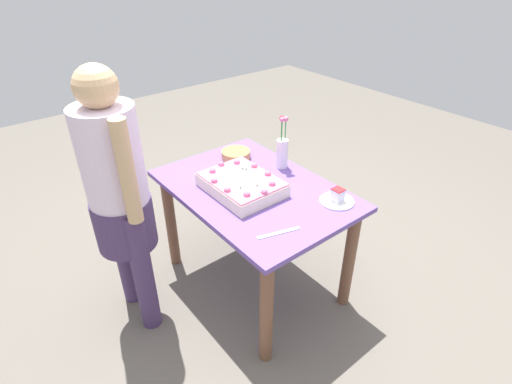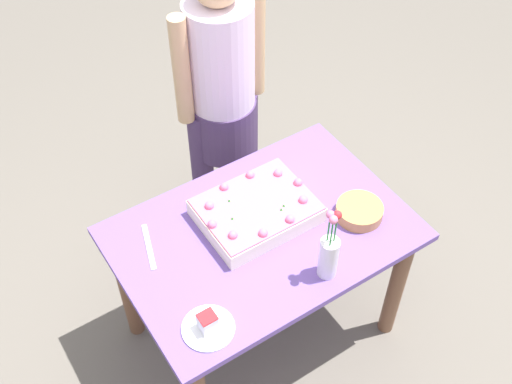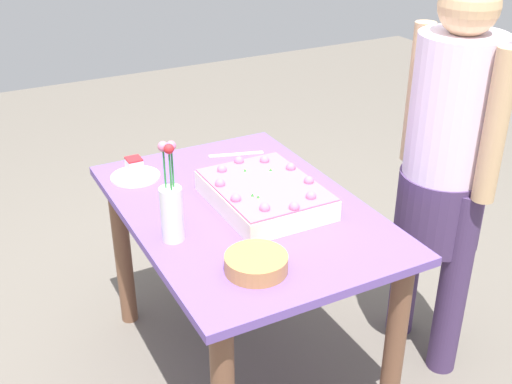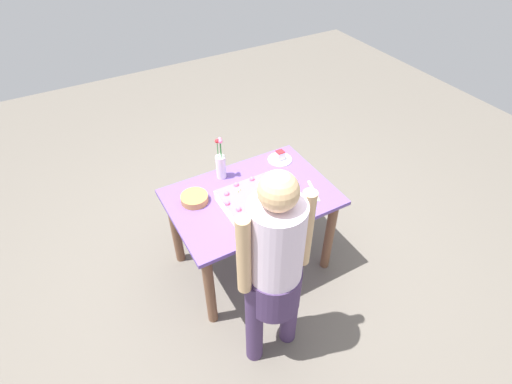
{
  "view_description": "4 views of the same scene",
  "coord_description": "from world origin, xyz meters",
  "px_view_note": "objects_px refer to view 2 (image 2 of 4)",
  "views": [
    {
      "loc": [
        -1.54,
        1.22,
        1.91
      ],
      "look_at": [
        -0.07,
        0.04,
        0.74
      ],
      "focal_mm": 28.0,
      "sensor_mm": 36.0,
      "label": 1
    },
    {
      "loc": [
        -0.89,
        -1.32,
        2.68
      ],
      "look_at": [
        0.02,
        0.08,
        0.87
      ],
      "focal_mm": 45.0,
      "sensor_mm": 36.0,
      "label": 2
    },
    {
      "loc": [
        1.76,
        -0.87,
        1.8
      ],
      "look_at": [
        0.04,
        0.03,
        0.79
      ],
      "focal_mm": 45.0,
      "sensor_mm": 36.0,
      "label": 3
    },
    {
      "loc": [
        1.0,
        1.84,
        2.58
      ],
      "look_at": [
        0.01,
        0.09,
        0.83
      ],
      "focal_mm": 28.0,
      "sensor_mm": 36.0,
      "label": 4
    }
  ],
  "objects_px": {
    "person_standing": "(222,91)",
    "flower_vase": "(329,254)",
    "fruit_bowl": "(359,211)",
    "sheet_cake": "(256,210)",
    "serving_plate_with_slice": "(208,325)",
    "cake_knife": "(149,247)"
  },
  "relations": [
    {
      "from": "cake_knife",
      "to": "person_standing",
      "type": "distance_m",
      "value": 0.84
    },
    {
      "from": "fruit_bowl",
      "to": "person_standing",
      "type": "distance_m",
      "value": 0.85
    },
    {
      "from": "fruit_bowl",
      "to": "flower_vase",
      "type": "bearing_deg",
      "value": -151.37
    },
    {
      "from": "sheet_cake",
      "to": "cake_knife",
      "type": "bearing_deg",
      "value": 166.96
    },
    {
      "from": "person_standing",
      "to": "flower_vase",
      "type": "bearing_deg",
      "value": -8.36
    },
    {
      "from": "sheet_cake",
      "to": "person_standing",
      "type": "bearing_deg",
      "value": 70.77
    },
    {
      "from": "serving_plate_with_slice",
      "to": "cake_knife",
      "type": "relative_size",
      "value": 0.83
    },
    {
      "from": "sheet_cake",
      "to": "cake_knife",
      "type": "relative_size",
      "value": 1.97
    },
    {
      "from": "fruit_bowl",
      "to": "person_standing",
      "type": "xyz_separation_m",
      "value": [
        -0.13,
        0.83,
        0.1
      ]
    },
    {
      "from": "serving_plate_with_slice",
      "to": "person_standing",
      "type": "distance_m",
      "value": 1.15
    },
    {
      "from": "sheet_cake",
      "to": "serving_plate_with_slice",
      "type": "xyz_separation_m",
      "value": [
        -0.42,
        -0.33,
        -0.02
      ]
    },
    {
      "from": "flower_vase",
      "to": "person_standing",
      "type": "height_order",
      "value": "person_standing"
    },
    {
      "from": "person_standing",
      "to": "fruit_bowl",
      "type": "bearing_deg",
      "value": 9.08
    },
    {
      "from": "flower_vase",
      "to": "person_standing",
      "type": "distance_m",
      "value": 1.0
    },
    {
      "from": "flower_vase",
      "to": "person_standing",
      "type": "xyz_separation_m",
      "value": [
        0.14,
        0.99,
        0.02
      ]
    },
    {
      "from": "sheet_cake",
      "to": "serving_plate_with_slice",
      "type": "height_order",
      "value": "sheet_cake"
    },
    {
      "from": "flower_vase",
      "to": "fruit_bowl",
      "type": "height_order",
      "value": "flower_vase"
    },
    {
      "from": "serving_plate_with_slice",
      "to": "flower_vase",
      "type": "distance_m",
      "value": 0.5
    },
    {
      "from": "serving_plate_with_slice",
      "to": "person_standing",
      "type": "xyz_separation_m",
      "value": [
        0.63,
        0.95,
        0.11
      ]
    },
    {
      "from": "cake_knife",
      "to": "fruit_bowl",
      "type": "height_order",
      "value": "fruit_bowl"
    },
    {
      "from": "flower_vase",
      "to": "serving_plate_with_slice",
      "type": "bearing_deg",
      "value": 176.06
    },
    {
      "from": "serving_plate_with_slice",
      "to": "flower_vase",
      "type": "height_order",
      "value": "flower_vase"
    }
  ]
}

